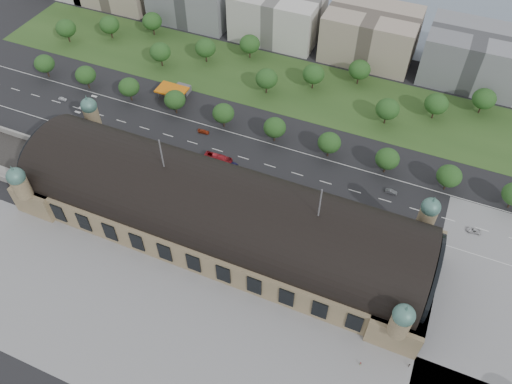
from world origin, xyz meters
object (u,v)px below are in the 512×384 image
at_px(parked_car_6, 205,170).
at_px(bus_east, 348,208).
at_px(parked_car_0, 129,153).
at_px(parked_car_5, 204,169).
at_px(bus_west, 218,159).
at_px(traffic_car_6, 474,231).
at_px(pedestrian_0, 360,364).
at_px(bus_mid, 230,172).
at_px(traffic_car_5, 391,192).
at_px(parked_car_2, 141,157).
at_px(traffic_car_4, 232,164).
at_px(traffic_car_1, 62,99).
at_px(petrol_station, 178,89).
at_px(parked_car_4, 153,153).
at_px(traffic_car_3, 204,132).
at_px(traffic_car_2, 132,139).
at_px(parked_car_3, 170,166).
at_px(parked_car_1, 81,131).
at_px(pedestrian_2, 409,365).

distance_m(parked_car_6, bus_east, 59.40).
bearing_deg(parked_car_0, parked_car_5, 58.18).
relative_size(parked_car_5, bus_west, 0.49).
xyz_separation_m(traffic_car_6, pedestrian_0, (-24.91, -64.87, 0.06)).
bearing_deg(bus_mid, traffic_car_5, -75.56).
xyz_separation_m(traffic_car_6, parked_car_5, (-104.78, -10.63, 0.11)).
relative_size(parked_car_2, parked_car_6, 1.17).
distance_m(traffic_car_4, traffic_car_5, 64.53).
relative_size(traffic_car_1, traffic_car_4, 0.85).
bearing_deg(petrol_station, traffic_car_4, -37.13).
height_order(parked_car_2, parked_car_4, parked_car_2).
height_order(traffic_car_3, bus_east, bus_east).
relative_size(traffic_car_1, parked_car_6, 0.84).
relative_size(traffic_car_2, parked_car_3, 1.20).
xyz_separation_m(parked_car_2, parked_car_4, (3.21, 4.00, -0.07)).
bearing_deg(bus_mid, traffic_car_1, 82.12).
distance_m(traffic_car_3, pedestrian_0, 117.56).
relative_size(traffic_car_3, parked_car_1, 0.88).
relative_size(parked_car_5, bus_mid, 0.54).
height_order(parked_car_5, bus_west, bus_west).
bearing_deg(traffic_car_3, traffic_car_2, 116.46).
relative_size(traffic_car_2, parked_car_5, 0.92).
xyz_separation_m(traffic_car_1, traffic_car_5, (155.08, 2.46, 0.12)).
xyz_separation_m(parked_car_4, pedestrian_2, (117.61, -49.00, 0.05)).
bearing_deg(traffic_car_4, parked_car_6, -47.59).
height_order(petrol_station, parked_car_5, petrol_station).
relative_size(parked_car_4, parked_car_6, 0.94).
distance_m(bus_east, pedestrian_2, 61.22).
bearing_deg(petrol_station, traffic_car_5, -11.90).
height_order(traffic_car_1, bus_west, bus_west).
bearing_deg(traffic_car_4, traffic_car_1, -92.36).
bearing_deg(pedestrian_0, petrol_station, 147.01).
bearing_deg(traffic_car_6, traffic_car_5, -107.31).
bearing_deg(petrol_station, parked_car_0, -88.72).
height_order(parked_car_1, bus_mid, bus_mid).
distance_m(parked_car_3, pedestrian_0, 106.29).
bearing_deg(traffic_car_4, traffic_car_6, 94.47).
height_order(traffic_car_5, bus_mid, bus_mid).
xyz_separation_m(traffic_car_6, bus_west, (-101.83, -3.63, 0.96)).
height_order(traffic_car_1, traffic_car_2, traffic_car_2).
distance_m(traffic_car_1, traffic_car_3, 71.69).
distance_m(traffic_car_2, pedestrian_2, 140.48).
xyz_separation_m(traffic_car_1, bus_west, (85.25, -8.24, 1.02)).
relative_size(traffic_car_3, pedestrian_2, 3.22).
relative_size(parked_car_0, parked_car_4, 1.08).
bearing_deg(bus_east, petrol_station, 62.32).
relative_size(traffic_car_3, pedestrian_0, 3.24).
distance_m(petrol_station, pedestrian_2, 155.88).
bearing_deg(bus_east, bus_mid, 84.50).
height_order(traffic_car_2, traffic_car_5, traffic_car_5).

